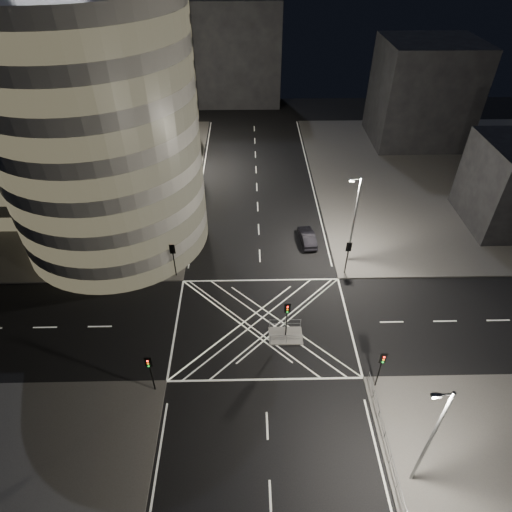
{
  "coord_description": "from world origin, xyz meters",
  "views": [
    {
      "loc": [
        -1.17,
        -26.59,
        29.88
      ],
      "look_at": [
        -0.5,
        6.29,
        3.0
      ],
      "focal_mm": 30.0,
      "sensor_mm": 36.0,
      "label": 1
    }
  ],
  "objects_px": {
    "traffic_signal_island": "(287,314)",
    "street_lamp_left_far": "(188,134)",
    "traffic_signal_fl": "(173,255)",
    "street_lamp_right_near": "(430,437)",
    "street_lamp_left_near": "(170,204)",
    "traffic_signal_nr": "(381,364)",
    "street_lamp_right_far": "(354,218)",
    "central_island": "(286,336)",
    "sedan": "(307,237)",
    "traffic_signal_nl": "(150,368)",
    "traffic_signal_fr": "(348,252)"
  },
  "relations": [
    {
      "from": "traffic_signal_fl",
      "to": "street_lamp_left_near",
      "type": "xyz_separation_m",
      "value": [
        -0.64,
        5.2,
        2.63
      ]
    },
    {
      "from": "traffic_signal_fr",
      "to": "sedan",
      "type": "relative_size",
      "value": 0.92
    },
    {
      "from": "traffic_signal_nr",
      "to": "street_lamp_right_far",
      "type": "bearing_deg",
      "value": 87.7
    },
    {
      "from": "traffic_signal_nl",
      "to": "central_island",
      "type": "bearing_deg",
      "value": 26.14
    },
    {
      "from": "traffic_signal_fl",
      "to": "street_lamp_right_near",
      "type": "xyz_separation_m",
      "value": [
        18.24,
        -20.8,
        2.63
      ]
    },
    {
      "from": "central_island",
      "to": "traffic_signal_fr",
      "type": "relative_size",
      "value": 0.75
    },
    {
      "from": "street_lamp_left_near",
      "to": "sedan",
      "type": "bearing_deg",
      "value": 1.41
    },
    {
      "from": "central_island",
      "to": "traffic_signal_island",
      "type": "bearing_deg",
      "value": 0.0
    },
    {
      "from": "central_island",
      "to": "traffic_signal_island",
      "type": "distance_m",
      "value": 2.84
    },
    {
      "from": "traffic_signal_island",
      "to": "traffic_signal_nl",
      "type": "bearing_deg",
      "value": -153.86
    },
    {
      "from": "traffic_signal_nl",
      "to": "traffic_signal_island",
      "type": "distance_m",
      "value": 12.03
    },
    {
      "from": "traffic_signal_nr",
      "to": "street_lamp_left_near",
      "type": "height_order",
      "value": "street_lamp_left_near"
    },
    {
      "from": "central_island",
      "to": "sedan",
      "type": "relative_size",
      "value": 0.69
    },
    {
      "from": "traffic_signal_nr",
      "to": "traffic_signal_fl",
      "type": "bearing_deg",
      "value": 142.31
    },
    {
      "from": "traffic_signal_fl",
      "to": "street_lamp_right_far",
      "type": "relative_size",
      "value": 0.4
    },
    {
      "from": "traffic_signal_fr",
      "to": "street_lamp_right_near",
      "type": "bearing_deg",
      "value": -88.25
    },
    {
      "from": "street_lamp_left_near",
      "to": "street_lamp_left_far",
      "type": "bearing_deg",
      "value": 90.0
    },
    {
      "from": "traffic_signal_nr",
      "to": "street_lamp_left_far",
      "type": "distance_m",
      "value": 41.15
    },
    {
      "from": "traffic_signal_island",
      "to": "sedan",
      "type": "bearing_deg",
      "value": 75.94
    },
    {
      "from": "street_lamp_right_near",
      "to": "sedan",
      "type": "relative_size",
      "value": 2.29
    },
    {
      "from": "street_lamp_right_far",
      "to": "street_lamp_right_near",
      "type": "bearing_deg",
      "value": -90.0
    },
    {
      "from": "traffic_signal_fl",
      "to": "traffic_signal_nl",
      "type": "xyz_separation_m",
      "value": [
        0.0,
        -13.6,
        0.0
      ]
    },
    {
      "from": "traffic_signal_nl",
      "to": "traffic_signal_nr",
      "type": "height_order",
      "value": "same"
    },
    {
      "from": "traffic_signal_island",
      "to": "street_lamp_left_far",
      "type": "bearing_deg",
      "value": 109.95
    },
    {
      "from": "traffic_signal_fl",
      "to": "street_lamp_right_far",
      "type": "height_order",
      "value": "street_lamp_right_far"
    },
    {
      "from": "central_island",
      "to": "traffic_signal_fr",
      "type": "xyz_separation_m",
      "value": [
        6.8,
        8.3,
        2.84
      ]
    },
    {
      "from": "central_island",
      "to": "sedan",
      "type": "height_order",
      "value": "sedan"
    },
    {
      "from": "traffic_signal_nr",
      "to": "street_lamp_right_near",
      "type": "bearing_deg",
      "value": -84.96
    },
    {
      "from": "traffic_signal_nl",
      "to": "street_lamp_right_near",
      "type": "height_order",
      "value": "street_lamp_right_near"
    },
    {
      "from": "central_island",
      "to": "traffic_signal_nl",
      "type": "relative_size",
      "value": 0.75
    },
    {
      "from": "central_island",
      "to": "traffic_signal_nr",
      "type": "xyz_separation_m",
      "value": [
        6.8,
        -5.3,
        2.84
      ]
    },
    {
      "from": "street_lamp_right_near",
      "to": "traffic_signal_nl",
      "type": "bearing_deg",
      "value": 158.45
    },
    {
      "from": "traffic_signal_nr",
      "to": "street_lamp_left_near",
      "type": "bearing_deg",
      "value": 134.13
    },
    {
      "from": "central_island",
      "to": "street_lamp_left_near",
      "type": "height_order",
      "value": "street_lamp_left_near"
    },
    {
      "from": "traffic_signal_nl",
      "to": "street_lamp_left_near",
      "type": "distance_m",
      "value": 18.99
    },
    {
      "from": "street_lamp_left_far",
      "to": "street_lamp_left_near",
      "type": "bearing_deg",
      "value": -90.0
    },
    {
      "from": "traffic_signal_fr",
      "to": "traffic_signal_island",
      "type": "xyz_separation_m",
      "value": [
        -6.8,
        -8.3,
        0.0
      ]
    },
    {
      "from": "street_lamp_left_near",
      "to": "street_lamp_right_near",
      "type": "bearing_deg",
      "value": -54.03
    },
    {
      "from": "traffic_signal_fr",
      "to": "traffic_signal_nr",
      "type": "bearing_deg",
      "value": -90.0
    },
    {
      "from": "central_island",
      "to": "street_lamp_left_far",
      "type": "xyz_separation_m",
      "value": [
        -11.44,
        31.5,
        5.47
      ]
    },
    {
      "from": "traffic_signal_fr",
      "to": "street_lamp_right_far",
      "type": "distance_m",
      "value": 3.48
    },
    {
      "from": "traffic_signal_island",
      "to": "street_lamp_left_far",
      "type": "distance_m",
      "value": 33.61
    },
    {
      "from": "street_lamp_left_near",
      "to": "sedan",
      "type": "distance_m",
      "value": 15.67
    },
    {
      "from": "street_lamp_left_far",
      "to": "street_lamp_right_far",
      "type": "relative_size",
      "value": 1.0
    },
    {
      "from": "street_lamp_left_far",
      "to": "sedan",
      "type": "relative_size",
      "value": 2.29
    },
    {
      "from": "street_lamp_right_far",
      "to": "street_lamp_right_near",
      "type": "height_order",
      "value": "same"
    },
    {
      "from": "sedan",
      "to": "street_lamp_right_near",
      "type": "bearing_deg",
      "value": 93.04
    },
    {
      "from": "street_lamp_right_far",
      "to": "sedan",
      "type": "relative_size",
      "value": 2.29
    },
    {
      "from": "traffic_signal_island",
      "to": "traffic_signal_nr",
      "type": "bearing_deg",
      "value": -37.93
    },
    {
      "from": "traffic_signal_fl",
      "to": "street_lamp_right_far",
      "type": "distance_m",
      "value": 18.55
    }
  ]
}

